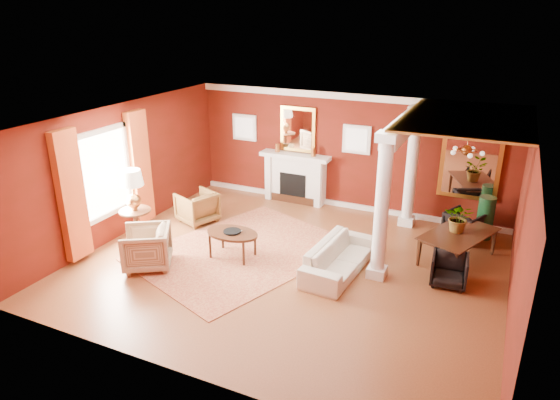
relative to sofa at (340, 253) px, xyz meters
The scene contains 27 objects.
ground 1.08m from the sofa, 168.76° to the right, with size 8.00×8.00×0.00m, color brown.
room_shell 1.90m from the sofa, 168.76° to the right, with size 8.04×7.04×2.92m.
fireplace 3.87m from the sofa, 126.15° to the left, with size 1.85×0.42×1.29m.
overmantel_mirror 4.25m from the sofa, 124.98° to the left, with size 0.95×0.07×1.15m.
flank_window_left 5.23m from the sofa, 139.52° to the left, with size 0.70×0.07×0.70m.
flank_window_right 3.63m from the sofa, 102.59° to the left, with size 0.70×0.07×0.70m.
left_window 5.04m from the sofa, behind, with size 0.21×2.55×2.60m.
column_front 1.26m from the sofa, ahead, with size 0.36×0.36×2.80m.
column_back 3.07m from the sofa, 75.61° to the left, with size 0.36×0.36×2.80m.
header_beam 2.89m from the sofa, 67.12° to the left, with size 0.30×3.20×0.32m, color white.
amber_ceiling 3.47m from the sofa, 39.75° to the left, with size 2.30×3.40×0.04m, color gold.
dining_mirror 3.95m from the sofa, 59.49° to the left, with size 1.30×0.07×1.70m.
chandelier 3.11m from the sofa, 39.90° to the left, with size 0.60×0.62×0.75m.
crown_trim 4.18m from the sofa, 106.71° to the left, with size 8.00×0.08×0.16m, color white.
base_trim 3.43m from the sofa, 106.71° to the left, with size 8.00×0.08×0.12m, color white.
rug 2.14m from the sofa, behind, with size 3.08×4.11×0.02m, color maroon.
sofa is the anchor object (origin of this frame).
armchair_leopard 3.94m from the sofa, 167.17° to the left, with size 0.80×0.75×0.82m, color black.
armchair_stripe 3.75m from the sofa, 157.83° to the right, with size 0.88×0.82×0.91m, color tan.
coffee_table 2.19m from the sofa, behind, with size 1.10×1.10×0.56m.
coffee_book 2.20m from the sofa, behind, with size 0.15×0.02×0.21m, color black.
side_table 4.47m from the sofa, behind, with size 0.66×0.66×1.66m.
dining_table 2.48m from the sofa, 35.10° to the left, with size 1.70×0.60×0.95m, color black.
dining_chair_near 2.02m from the sofa, 10.84° to the left, with size 0.63×0.59×0.65m, color black.
dining_chair_far 3.23m from the sofa, 51.54° to the left, with size 0.70×0.65×0.72m, color black.
green_urn 3.70m from the sofa, 49.35° to the left, with size 0.41×0.41×0.97m.
potted_plant 2.59m from the sofa, 37.35° to the left, with size 0.55×0.61×0.47m, color #26591E.
Camera 1 is at (3.56, -8.04, 4.77)m, focal length 32.00 mm.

